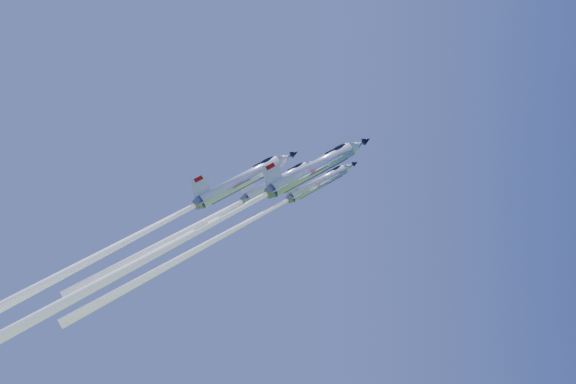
{
  "coord_description": "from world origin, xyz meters",
  "views": [
    {
      "loc": [
        -1.48,
        -97.59,
        64.75
      ],
      "look_at": [
        0.0,
        0.0,
        91.95
      ],
      "focal_mm": 40.0,
      "sensor_mm": 36.0,
      "label": 1
    }
  ],
  "objects_px": {
    "jet_slot": "(102,254)",
    "jet_left": "(208,219)",
    "jet_lead": "(228,233)",
    "jet_right": "(147,258)"
  },
  "relations": [
    {
      "from": "jet_lead",
      "to": "jet_right",
      "type": "bearing_deg",
      "value": -57.47
    },
    {
      "from": "jet_lead",
      "to": "jet_left",
      "type": "bearing_deg",
      "value": -150.15
    },
    {
      "from": "jet_right",
      "to": "jet_slot",
      "type": "xyz_separation_m",
      "value": [
        -6.86,
        2.37,
        0.99
      ]
    },
    {
      "from": "jet_lead",
      "to": "jet_slot",
      "type": "bearing_deg",
      "value": -78.03
    },
    {
      "from": "jet_lead",
      "to": "jet_right",
      "type": "xyz_separation_m",
      "value": [
        -10.03,
        -11.26,
        -5.95
      ]
    },
    {
      "from": "jet_left",
      "to": "jet_lead",
      "type": "bearing_deg",
      "value": 29.85
    },
    {
      "from": "jet_left",
      "to": "jet_slot",
      "type": "bearing_deg",
      "value": -62.88
    },
    {
      "from": "jet_slot",
      "to": "jet_left",
      "type": "bearing_deg",
      "value": 117.12
    },
    {
      "from": "jet_left",
      "to": "jet_slot",
      "type": "relative_size",
      "value": 0.71
    },
    {
      "from": "jet_right",
      "to": "jet_slot",
      "type": "distance_m",
      "value": 7.33
    }
  ]
}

